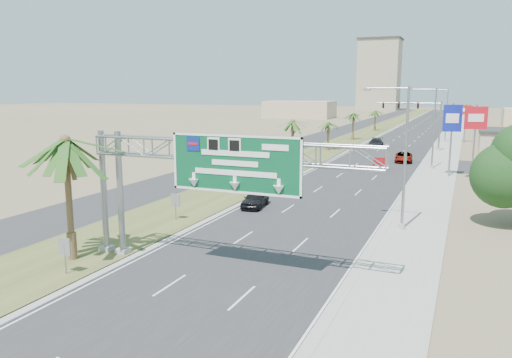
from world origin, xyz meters
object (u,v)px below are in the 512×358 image
at_px(car_far, 376,144).
at_px(pole_sign_red_far, 466,112).
at_px(car_right_lane, 404,157).
at_px(pole_sign_red_near, 476,122).
at_px(pole_sign_blue, 452,122).
at_px(sign_gantry, 212,160).
at_px(car_left_lane, 255,199).
at_px(car_mid_lane, 380,164).
at_px(signal_mast, 427,121).
at_px(palm_near, 65,141).

distance_m(car_far, pole_sign_red_far, 21.98).
xyz_separation_m(car_right_lane, pole_sign_red_near, (8.57, -12.13, 5.73)).
distance_m(car_far, pole_sign_blue, 29.19).
height_order(sign_gantry, car_left_lane, sign_gantry).
xyz_separation_m(car_left_lane, pole_sign_red_near, (16.83, 20.61, 5.72)).
bearing_deg(pole_sign_red_near, car_mid_lane, 157.50).
bearing_deg(car_left_lane, sign_gantry, -82.16).
height_order(car_left_lane, pole_sign_red_near, pole_sign_red_near).
distance_m(car_left_lane, car_right_lane, 33.76).
height_order(car_mid_lane, pole_sign_red_far, pole_sign_red_far).
height_order(sign_gantry, car_right_lane, sign_gantry).
distance_m(signal_mast, car_right_lane, 15.42).
relative_size(car_far, pole_sign_blue, 0.67).
bearing_deg(car_far, palm_near, -98.28).
relative_size(signal_mast, pole_sign_red_near, 1.25).
xyz_separation_m(car_mid_lane, pole_sign_blue, (8.18, -2.67, 5.59)).
xyz_separation_m(sign_gantry, car_far, (-1.87, 62.63, -5.24)).
bearing_deg(car_far, pole_sign_blue, -66.64).
relative_size(signal_mast, car_right_lane, 2.09).
distance_m(palm_near, pole_sign_red_near, 42.76).
relative_size(sign_gantry, palm_near, 2.01).
height_order(signal_mast, car_far, signal_mast).
distance_m(sign_gantry, signal_mast, 62.37).
bearing_deg(signal_mast, car_far, 175.91).
height_order(car_mid_lane, pole_sign_red_near, pole_sign_red_near).
height_order(sign_gantry, pole_sign_blue, pole_sign_blue).
bearing_deg(pole_sign_red_far, car_left_lane, -103.60).
height_order(signal_mast, car_mid_lane, signal_mast).
bearing_deg(car_left_lane, palm_near, -111.49).
bearing_deg(pole_sign_blue, car_mid_lane, 161.94).
bearing_deg(sign_gantry, pole_sign_blue, 73.75).
bearing_deg(pole_sign_red_near, pole_sign_blue, 144.37).
distance_m(car_mid_lane, pole_sign_red_far, 40.90).
distance_m(palm_near, car_right_lane, 51.21).
relative_size(car_mid_lane, pole_sign_red_far, 0.58).
xyz_separation_m(car_left_lane, car_mid_lane, (6.27, 24.98, -0.00)).
bearing_deg(pole_sign_blue, pole_sign_red_near, -35.63).
height_order(car_right_lane, car_far, car_far).
distance_m(sign_gantry, palm_near, 8.41).
xyz_separation_m(car_mid_lane, pole_sign_red_far, (9.34, 39.51, 4.97)).
bearing_deg(pole_sign_red_far, car_right_lane, -103.02).
bearing_deg(signal_mast, pole_sign_red_near, -75.62).
distance_m(car_mid_lane, pole_sign_blue, 10.26).
height_order(car_mid_lane, pole_sign_blue, pole_sign_blue).
relative_size(car_left_lane, pole_sign_red_far, 0.56).
bearing_deg(pole_sign_blue, signal_mast, 100.16).
bearing_deg(car_far, pole_sign_red_far, 47.30).
bearing_deg(pole_sign_red_near, pole_sign_red_far, 91.60).
relative_size(sign_gantry, car_right_lane, 3.41).
bearing_deg(palm_near, car_mid_lane, 75.53).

